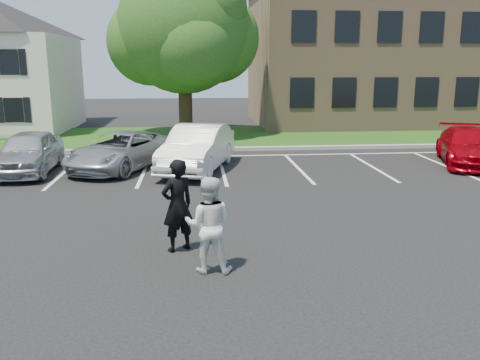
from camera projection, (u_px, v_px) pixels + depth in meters
name	position (u px, v px, depth m)	size (l,w,h in m)	color
ground_plane	(244.00, 249.00, 10.66)	(90.00, 90.00, 0.00)	black
curb	(217.00, 149.00, 22.28)	(40.00, 0.30, 0.15)	gray
grass_strip	(213.00, 137.00, 26.16)	(44.00, 8.00, 0.08)	#174915
stall_lines	(257.00, 164.00, 19.47)	(34.00, 5.36, 0.01)	silver
office_building	(428.00, 56.00, 32.29)	(22.40, 10.40, 8.30)	#977856
tree	(185.00, 30.00, 25.52)	(7.80, 7.20, 8.80)	black
man_black_suit	(177.00, 205.00, 10.37)	(0.70, 0.46, 1.93)	black
man_white_shirt	(208.00, 225.00, 9.33)	(0.88, 0.69, 1.82)	silver
car_silver_west	(29.00, 152.00, 17.76)	(1.75, 4.35, 1.48)	#B2B2B7
car_silver_minivan	(120.00, 151.00, 18.41)	(2.24, 4.85, 1.35)	#A8AAAF
car_white_sedan	(197.00, 148.00, 18.16)	(1.71, 4.89, 1.61)	silver
car_red_compact	(468.00, 146.00, 19.26)	(1.92, 4.71, 1.37)	#9C000C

